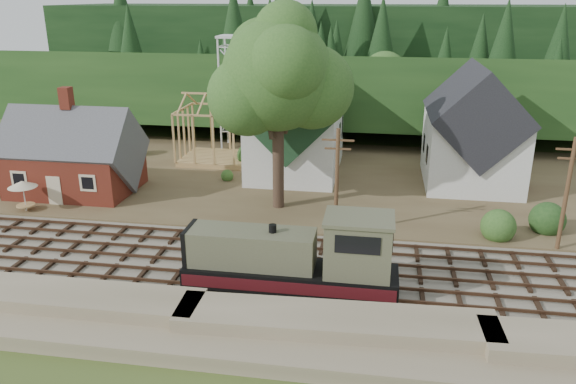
% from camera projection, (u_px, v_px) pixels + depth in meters
% --- Properties ---
extents(ground, '(140.00, 140.00, 0.00)m').
position_uv_depth(ground, '(221.00, 263.00, 36.50)').
color(ground, '#384C1E').
rests_on(ground, ground).
extents(embankment, '(64.00, 5.00, 1.60)m').
position_uv_depth(embankment, '(175.00, 337.00, 28.59)').
color(embankment, '#7F7259').
rests_on(embankment, ground).
extents(railroad_bed, '(64.00, 11.00, 0.16)m').
position_uv_depth(railroad_bed, '(221.00, 262.00, 36.47)').
color(railroad_bed, '#726B5B').
rests_on(railroad_bed, ground).
extents(village_flat, '(64.00, 26.00, 0.30)m').
position_uv_depth(village_flat, '(273.00, 177.00, 53.20)').
color(village_flat, brown).
rests_on(village_flat, ground).
extents(hillside, '(70.00, 28.96, 12.74)m').
position_uv_depth(hillside, '(306.00, 124.00, 75.58)').
color(hillside, '#1E3F19').
rests_on(hillside, ground).
extents(ridge, '(80.00, 20.00, 12.00)m').
position_uv_depth(ridge, '(319.00, 103.00, 90.47)').
color(ridge, black).
rests_on(ridge, ground).
extents(depot, '(10.80, 7.41, 9.00)m').
position_uv_depth(depot, '(74.00, 158.00, 48.11)').
color(depot, '#5C2215').
rests_on(depot, village_flat).
extents(church, '(8.40, 15.17, 13.00)m').
position_uv_depth(church, '(296.00, 122.00, 52.78)').
color(church, silver).
rests_on(church, village_flat).
extents(farmhouse, '(8.40, 10.80, 10.60)m').
position_uv_depth(farmhouse, '(473.00, 133.00, 49.81)').
color(farmhouse, silver).
rests_on(farmhouse, village_flat).
extents(timber_frame, '(8.20, 6.20, 6.99)m').
position_uv_depth(timber_frame, '(222.00, 133.00, 56.80)').
color(timber_frame, tan).
rests_on(timber_frame, village_flat).
extents(lattice_tower, '(3.20, 3.20, 12.12)m').
position_uv_depth(lattice_tower, '(234.00, 58.00, 60.14)').
color(lattice_tower, silver).
rests_on(lattice_tower, village_flat).
extents(big_tree, '(10.90, 8.40, 14.70)m').
position_uv_depth(big_tree, '(280.00, 83.00, 42.15)').
color(big_tree, '#38281E').
rests_on(big_tree, village_flat).
extents(telegraph_pole_near, '(2.20, 0.28, 8.00)m').
position_uv_depth(telegraph_pole_near, '(337.00, 182.00, 38.85)').
color(telegraph_pole_near, '#4C331E').
rests_on(telegraph_pole_near, ground).
extents(telegraph_pole_far, '(2.20, 0.28, 8.00)m').
position_uv_depth(telegraph_pole_far, '(567.00, 193.00, 36.56)').
color(telegraph_pole_far, '#4C331E').
rests_on(telegraph_pole_far, ground).
extents(locomotive, '(12.14, 3.04, 4.85)m').
position_uv_depth(locomotive, '(298.00, 259.00, 32.15)').
color(locomotive, black).
rests_on(locomotive, railroad_bed).
extents(car_blue, '(1.52, 3.56, 1.20)m').
position_uv_depth(car_blue, '(102.00, 190.00, 47.39)').
color(car_blue, '#61ABD1').
rests_on(car_blue, village_flat).
extents(car_red, '(4.34, 2.79, 1.11)m').
position_uv_depth(car_red, '(505.00, 179.00, 50.36)').
color(car_red, red).
rests_on(car_red, village_flat).
extents(patio_set, '(2.21, 2.21, 2.46)m').
position_uv_depth(patio_set, '(22.00, 185.00, 43.85)').
color(patio_set, silver).
rests_on(patio_set, village_flat).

